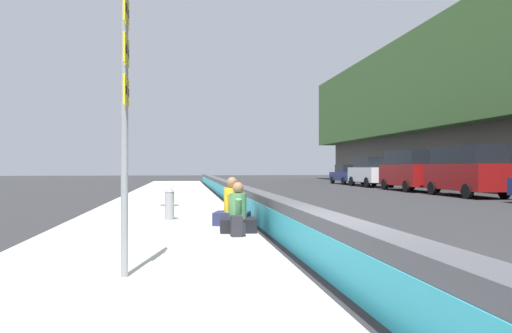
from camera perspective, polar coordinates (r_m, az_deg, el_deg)
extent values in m
plane|color=#2B2B2D|center=(6.31, 9.77, -13.82)|extent=(160.00, 160.00, 0.00)
cube|color=#B5B2A8|center=(6.02, -15.66, -13.80)|extent=(80.00, 4.40, 0.14)
cube|color=#47474C|center=(6.23, 9.76, -10.01)|extent=(76.00, 0.44, 0.85)
cube|color=teal|center=(6.17, 7.74, -10.51)|extent=(74.48, 0.01, 0.54)
cylinder|color=gray|center=(5.96, -15.89, 4.16)|extent=(0.09, 0.09, 3.60)
cube|color=yellow|center=(6.25, -15.70, 18.00)|extent=(0.44, 0.02, 0.36)
cube|color=black|center=(6.25, -15.56, 18.00)|extent=(0.30, 0.01, 0.10)
cube|color=yellow|center=(6.12, -15.70, 13.54)|extent=(0.44, 0.02, 0.36)
cube|color=black|center=(6.12, -15.56, 13.55)|extent=(0.30, 0.01, 0.10)
cube|color=yellow|center=(6.02, -15.70, 8.91)|extent=(0.44, 0.02, 0.36)
cube|color=black|center=(6.02, -15.56, 8.92)|extent=(0.30, 0.01, 0.10)
cylinder|color=gray|center=(12.23, -10.60, -4.77)|extent=(0.24, 0.24, 0.72)
cone|color=gray|center=(12.20, -10.60, -2.71)|extent=(0.26, 0.26, 0.16)
cylinder|color=gray|center=(12.22, -9.80, -4.60)|extent=(0.10, 0.12, 0.10)
cylinder|color=gray|center=(12.23, -11.40, -4.60)|extent=(0.10, 0.12, 0.10)
cube|color=black|center=(9.81, -2.24, -7.22)|extent=(0.68, 0.79, 0.28)
cylinder|color=#4C8951|center=(9.76, -2.24, -4.85)|extent=(0.36, 0.36, 0.53)
sphere|color=#8E6647|center=(9.74, -2.24, -2.60)|extent=(0.23, 0.23, 0.23)
cylinder|color=#4C8951|center=(9.97, -2.30, -5.06)|extent=(0.28, 0.14, 0.47)
cylinder|color=#4C8951|center=(9.57, -2.18, -5.27)|extent=(0.28, 0.14, 0.47)
cube|color=#23284C|center=(11.00, -2.97, -6.39)|extent=(0.88, 0.96, 0.30)
cylinder|color=gold|center=(10.96, -2.97, -4.11)|extent=(0.39, 0.39, 0.57)
sphere|color=#8E6647|center=(10.94, -2.97, -1.96)|extent=(0.25, 0.25, 0.25)
cylinder|color=gold|center=(11.17, -2.79, -4.33)|extent=(0.32, 0.21, 0.50)
cylinder|color=gold|center=(10.75, -3.17, -4.50)|extent=(0.32, 0.21, 0.50)
cube|color=#232328|center=(9.18, -2.43, -7.34)|extent=(0.32, 0.22, 0.40)
cube|color=#232328|center=(9.20, -1.56, -7.69)|extent=(0.22, 0.06, 0.20)
cube|color=maroon|center=(25.80, 24.45, -1.16)|extent=(5.15, 2.10, 1.30)
cube|color=black|center=(25.71, 24.57, 1.29)|extent=(4.15, 1.88, 0.90)
cylinder|color=black|center=(26.76, 20.90, -2.52)|extent=(0.73, 0.24, 0.72)
cylinder|color=black|center=(27.70, 24.33, -2.43)|extent=(0.73, 0.24, 0.72)
cylinder|color=black|center=(23.94, 24.60, -2.80)|extent=(0.73, 0.24, 0.72)
cylinder|color=black|center=(24.98, 28.27, -2.69)|extent=(0.73, 0.24, 0.72)
cube|color=maroon|center=(30.72, 18.36, -0.99)|extent=(5.16, 2.12, 1.30)
cube|color=black|center=(30.63, 18.44, 1.06)|extent=(4.16, 1.90, 0.90)
cylinder|color=black|center=(31.84, 15.57, -2.13)|extent=(0.73, 0.24, 0.72)
cylinder|color=black|center=(32.61, 18.62, -2.08)|extent=(0.73, 0.24, 0.72)
cylinder|color=black|center=(28.86, 18.06, -2.34)|extent=(0.73, 0.24, 0.72)
cylinder|color=black|center=(29.70, 21.35, -2.28)|extent=(0.73, 0.24, 0.72)
cube|color=silver|center=(36.41, 13.95, -0.98)|extent=(4.80, 1.92, 1.10)
cube|color=black|center=(36.31, 14.01, 0.52)|extent=(3.10, 1.73, 0.80)
cylinder|color=black|center=(37.51, 11.74, -1.79)|extent=(0.76, 0.22, 0.76)
cylinder|color=black|center=(38.19, 14.33, -1.76)|extent=(0.76, 0.22, 0.76)
cylinder|color=black|center=(34.65, 13.53, -1.93)|extent=(0.76, 0.22, 0.76)
cylinder|color=black|center=(35.39, 16.29, -1.89)|extent=(0.76, 0.22, 0.76)
cube|color=navy|center=(41.57, 11.18, -1.20)|extent=(4.52, 1.85, 0.72)
cube|color=black|center=(41.47, 11.23, -0.25)|extent=(2.22, 1.65, 0.66)
cylinder|color=black|center=(42.64, 9.41, -1.65)|extent=(0.66, 0.23, 0.66)
cylinder|color=black|center=(43.24, 11.58, -1.63)|extent=(0.66, 0.23, 0.66)
cylinder|color=black|center=(39.93, 10.75, -1.76)|extent=(0.66, 0.23, 0.66)
cylinder|color=black|center=(40.56, 13.05, -1.73)|extent=(0.66, 0.23, 0.66)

